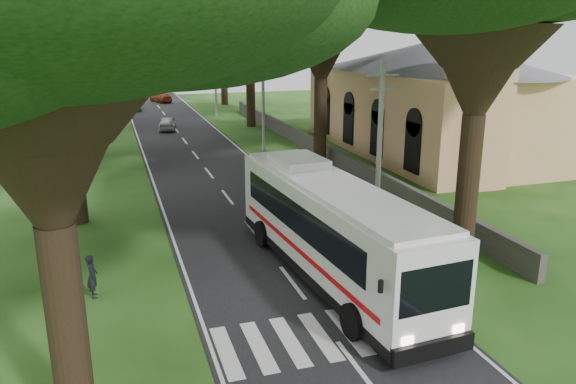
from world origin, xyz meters
TOP-DOWN VIEW (x-y plane):
  - ground at (0.00, 0.00)m, footprint 140.00×140.00m
  - road at (0.00, 25.00)m, footprint 8.00×120.00m
  - crosswalk at (0.00, -2.00)m, footprint 8.00×3.00m
  - property_wall at (9.00, 24.00)m, footprint 0.35×50.00m
  - church at (17.86, 21.55)m, footprint 14.00×24.00m
  - pole_near at (5.50, 6.00)m, footprint 1.60×0.24m
  - pole_mid at (5.50, 26.00)m, footprint 1.60×0.24m
  - pole_far at (5.50, 46.00)m, footprint 1.60×0.24m
  - tree_r_midb at (7.50, 38.00)m, footprint 14.43×14.43m
  - coach_bus at (1.57, 2.06)m, footprint 3.79×13.19m
  - distant_car_a at (-0.80, 38.17)m, footprint 2.12×4.09m
  - distant_car_b at (-3.00, 53.50)m, footprint 1.33×3.72m
  - distant_car_c at (0.80, 60.82)m, footprint 3.05×4.60m
  - pedestrian at (-7.21, 3.11)m, footprint 0.45×0.63m

SIDE VIEW (x-z plane):
  - ground at x=0.00m, z-range 0.00..0.00m
  - crosswalk at x=0.00m, z-range -0.01..0.01m
  - road at x=0.00m, z-range -0.01..0.03m
  - property_wall at x=9.00m, z-range 0.00..1.20m
  - distant_car_b at x=-3.00m, z-range 0.03..1.25m
  - distant_car_c at x=0.80m, z-range 0.03..1.27m
  - distant_car_a at x=-0.80m, z-range 0.03..1.36m
  - pedestrian at x=-7.21m, z-range 0.00..1.62m
  - coach_bus at x=1.57m, z-range 0.15..3.99m
  - pole_near at x=5.50m, z-range 0.18..8.18m
  - pole_mid at x=5.50m, z-range 0.18..8.18m
  - pole_far at x=5.50m, z-range 0.18..8.18m
  - church at x=17.86m, z-range -0.89..10.71m
  - tree_r_midb at x=7.50m, z-range 4.40..19.57m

